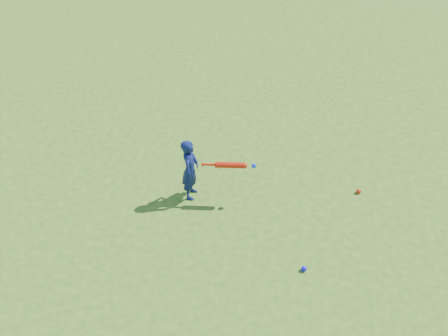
{
  "coord_description": "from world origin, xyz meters",
  "views": [
    {
      "loc": [
        1.68,
        -5.94,
        5.13
      ],
      "look_at": [
        0.72,
        -0.31,
        0.55
      ],
      "focal_mm": 40.0,
      "sensor_mm": 36.0,
      "label": 1
    }
  ],
  "objects_px": {
    "ground_ball_blue": "(304,269)",
    "ground_ball_red": "(359,191)",
    "child": "(190,169)",
    "bat_swing": "(232,165)"
  },
  "relations": [
    {
      "from": "child",
      "to": "ground_ball_blue",
      "type": "distance_m",
      "value": 2.19
    },
    {
      "from": "child",
      "to": "bat_swing",
      "type": "bearing_deg",
      "value": -86.19
    },
    {
      "from": "bat_swing",
      "to": "ground_ball_red",
      "type": "bearing_deg",
      "value": 5.87
    },
    {
      "from": "bat_swing",
      "to": "ground_ball_blue",
      "type": "bearing_deg",
      "value": -54.29
    },
    {
      "from": "child",
      "to": "ground_ball_blue",
      "type": "height_order",
      "value": "child"
    },
    {
      "from": "ground_ball_blue",
      "to": "ground_ball_red",
      "type": "bearing_deg",
      "value": 65.51
    },
    {
      "from": "ground_ball_red",
      "to": "ground_ball_blue",
      "type": "bearing_deg",
      "value": -114.49
    },
    {
      "from": "bat_swing",
      "to": "child",
      "type": "bearing_deg",
      "value": 175.36
    },
    {
      "from": "ground_ball_red",
      "to": "ground_ball_blue",
      "type": "relative_size",
      "value": 1.03
    },
    {
      "from": "ground_ball_red",
      "to": "bat_swing",
      "type": "bearing_deg",
      "value": -166.83
    }
  ]
}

